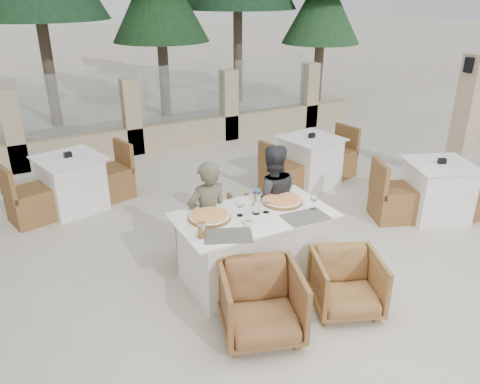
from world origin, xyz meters
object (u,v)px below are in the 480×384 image
armchair_near_left (261,303)px  bg_table_b (310,161)px  armchair_near_right (347,283)px  bg_table_a (72,183)px  beer_glass_right (258,194)px  bg_table_c (437,190)px  pizza_left (210,216)px  beer_glass_left (201,230)px  armchair_far_right (257,219)px  water_bottle (256,201)px  armchair_far_left (209,240)px  wine_glass_centre (240,207)px  olive_dish (249,222)px  pizza_right (282,200)px  diner_left (208,218)px  wine_glass_near (266,204)px  wine_glass_corner (313,201)px  diner_right (271,200)px  dining_table (253,247)px

armchair_near_left → bg_table_b: bearing=65.3°
armchair_near_right → bg_table_a: (-1.90, 3.59, 0.09)m
beer_glass_right → bg_table_c: bearing=-3.0°
pizza_left → armchair_near_right: bearing=-45.6°
beer_glass_left → armchair_far_right: 1.53m
armchair_near_right → water_bottle: bearing=142.0°
beer_glass_left → armchair_far_left: 0.97m
armchair_near_left → bg_table_c: 3.42m
wine_glass_centre → armchair_near_right: bearing=-53.6°
olive_dish → armchair_far_right: 1.17m
pizza_right → bg_table_b: size_ratio=0.27×
diner_left → beer_glass_left: bearing=58.0°
bg_table_c → beer_glass_right: bearing=-161.5°
beer_glass_left → armchair_near_left: size_ratio=0.21×
beer_glass_right → armchair_far_left: (-0.48, 0.23, -0.55)m
wine_glass_near → beer_glass_right: 0.31m
armchair_near_left → diner_left: size_ratio=0.57×
wine_glass_corner → bg_table_a: (-1.97, 2.90, -0.48)m
beer_glass_right → armchair_near_right: beer_glass_right is taller
wine_glass_centre → bg_table_b: size_ratio=0.11×
armchair_far_left → armchair_near_left: bearing=90.4°
pizza_right → bg_table_a: bearing=124.3°
diner_right → bg_table_b: diner_right is taller
pizza_left → diner_right: diner_right is taller
bg_table_b → wine_glass_near: bearing=-144.6°
wine_glass_corner → bg_table_c: size_ratio=0.11×
diner_left → bg_table_a: size_ratio=0.77×
bg_table_b → wine_glass_corner: bearing=-134.5°
pizza_left → beer_glass_left: (-0.22, -0.30, 0.05)m
armchair_far_left → bg_table_b: size_ratio=0.38×
bg_table_a → bg_table_b: 3.56m
armchair_near_right → olive_dish: bearing=156.1°
beer_glass_right → bg_table_a: bearing=122.9°
pizza_left → beer_glass_right: beer_glass_right is taller
armchair_far_right → diner_left: (-0.79, -0.31, 0.35)m
pizza_left → bg_table_a: pizza_left is taller
wine_glass_corner → armchair_far_left: size_ratio=0.29×
armchair_near_left → bg_table_a: bearing=123.8°
olive_dish → armchair_near_left: 0.82m
armchair_far_right → beer_glass_left: bearing=52.1°
wine_glass_corner → bg_table_c: wine_glass_corner is taller
wine_glass_near → bg_table_b: size_ratio=0.11×
pizza_right → bg_table_a: pizza_right is taller
beer_glass_right → armchair_near_left: size_ratio=0.19×
pizza_right → bg_table_c: pizza_right is taller
armchair_near_right → diner_left: diner_left is taller
pizza_right → olive_dish: pizza_right is taller
beer_glass_left → armchair_far_right: beer_glass_left is taller
armchair_near_left → bg_table_b: size_ratio=0.44×
dining_table → armchair_near_left: dining_table is taller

